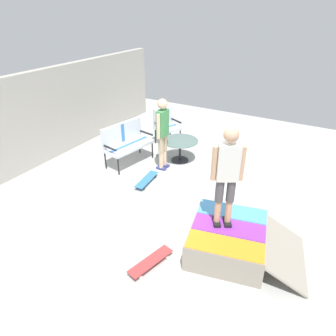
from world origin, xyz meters
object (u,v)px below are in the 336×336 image
object	(u,v)px
patio_bench	(126,140)
patio_chair_near_house	(165,122)
patio_table	(180,146)
skateboard_spare	(151,261)
skate_ramp	(229,239)
person_skater	(227,172)
person_watching	(163,129)
skateboard_by_bench	(147,180)

from	to	relation	value
patio_bench	patio_chair_near_house	world-z (taller)	same
patio_table	skateboard_spare	bearing A→B (deg)	-159.40
skate_ramp	patio_chair_near_house	world-z (taller)	patio_chair_near_house
patio_bench	person_skater	size ratio (longest dim) A/B	0.81
patio_chair_near_house	person_skater	size ratio (longest dim) A/B	0.62
patio_table	person_watching	xyz separation A→B (m)	(-0.55, 0.18, 0.61)
patio_chair_near_house	person_watching	xyz separation A→B (m)	(-1.36, -0.72, 0.41)
patio_table	person_watching	distance (m)	0.84
person_watching	skateboard_spare	size ratio (longest dim) A/B	2.10
patio_bench	skateboard_by_bench	distance (m)	1.30
patio_bench	person_watching	xyz separation A→B (m)	(0.18, -0.96, 0.40)
patio_chair_near_house	person_skater	distance (m)	4.46
skate_ramp	patio_table	world-z (taller)	patio_table
patio_table	person_skater	xyz separation A→B (m)	(-2.43, -2.03, 1.03)
patio_table	person_skater	distance (m)	3.33
person_watching	person_skater	distance (m)	2.94
patio_table	skateboard_by_bench	xyz separation A→B (m)	(-1.35, 0.14, -0.32)
patio_bench	patio_chair_near_house	size ratio (longest dim) A/B	1.30
skate_ramp	patio_table	distance (m)	3.30
person_skater	skateboard_spare	bearing A→B (deg)	140.77
skateboard_by_bench	skateboard_spare	bearing A→B (deg)	-145.25
patio_chair_near_house	person_skater	xyz separation A→B (m)	(-3.25, -2.94, 0.82)
person_watching	patio_chair_near_house	bearing A→B (deg)	27.86
skateboard_by_bench	patio_chair_near_house	bearing A→B (deg)	19.53
patio_bench	patio_chair_near_house	bearing A→B (deg)	-8.97
skateboard_by_bench	person_skater	bearing A→B (deg)	-116.54
person_skater	skateboard_spare	distance (m)	1.82
person_watching	person_skater	size ratio (longest dim) A/B	1.06
patio_chair_near_house	person_watching	size ratio (longest dim) A/B	0.59
skate_ramp	skateboard_spare	size ratio (longest dim) A/B	2.47
person_watching	skateboard_spare	world-z (taller)	person_watching
person_watching	skateboard_spare	bearing A→B (deg)	-152.80
skate_ramp	patio_chair_near_house	bearing A→B (deg)	43.49
patio_bench	skateboard_spare	world-z (taller)	patio_bench
patio_bench	skateboard_by_bench	xyz separation A→B (m)	(-0.62, -1.01, -0.53)
skate_ramp	person_watching	bearing A→B (deg)	51.32
skate_ramp	patio_table	bearing A→B (deg)	41.84
skateboard_by_bench	patio_table	bearing A→B (deg)	-5.86
skate_ramp	patio_chair_near_house	size ratio (longest dim) A/B	1.99
patio_bench	skateboard_by_bench	world-z (taller)	patio_bench
patio_bench	skate_ramp	bearing A→B (deg)	-117.33
person_watching	skateboard_by_bench	bearing A→B (deg)	-176.71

